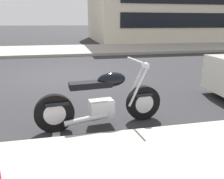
# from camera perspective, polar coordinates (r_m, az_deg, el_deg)

# --- Properties ---
(ground_plane) EXTENTS (260.00, 260.00, 0.00)m
(ground_plane) POSITION_cam_1_polar(r_m,az_deg,el_deg) (7.64, -13.19, 3.31)
(ground_plane) COLOR #28282B
(parking_stall_stripe) EXTENTS (0.12, 2.20, 0.01)m
(parking_stall_stripe) POSITION_cam_1_polar(r_m,az_deg,el_deg) (4.06, -13.79, -8.62)
(parking_stall_stripe) COLOR silver
(parking_stall_stripe) RESTS_ON ground
(parked_motorcycle) EXTENTS (2.18, 0.63, 1.11)m
(parked_motorcycle) POSITION_cam_1_polar(r_m,az_deg,el_deg) (3.79, -2.33, -3.04)
(parked_motorcycle) COLOR black
(parked_motorcycle) RESTS_ON ground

